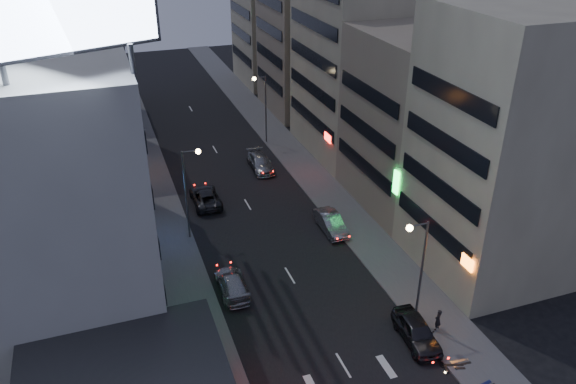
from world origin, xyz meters
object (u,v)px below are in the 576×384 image
parked_car_right_far (260,163)px  road_car_silver (232,284)px  parked_car_left (205,197)px  parked_car_right_mid (330,223)px  scooter_blue (491,372)px  scooter_black_b (464,357)px  person (438,320)px  scooter_silver_b (469,351)px  parked_car_right_near (417,331)px

parked_car_right_far → road_car_silver: (-8.18, -19.62, -0.05)m
parked_car_left → road_car_silver: 14.02m
parked_car_right_mid → scooter_blue: 19.37m
scooter_blue → scooter_black_b: size_ratio=1.05×
person → scooter_black_b: (-0.19, -3.29, -0.25)m
parked_car_left → parked_car_right_far: size_ratio=1.00×
parked_car_right_mid → parked_car_right_far: bearing=98.8°
parked_car_right_far → scooter_silver_b: parked_car_right_far is taller
parked_car_right_far → scooter_silver_b: bearing=-80.4°
parked_car_right_far → person: (3.80, -28.33, 0.16)m
parked_car_left → person: (11.00, -22.70, 0.19)m
parked_car_right_far → scooter_blue: parked_car_right_far is taller
scooter_black_b → parked_car_right_mid: bearing=22.6°
parked_car_left → parked_car_right_mid: bearing=138.4°
scooter_blue → parked_car_right_far: bearing=-1.5°
road_car_silver → scooter_silver_b: (12.34, -11.70, -0.04)m
parked_car_right_near → road_car_silver: bearing=142.9°
parked_car_left → scooter_silver_b: bearing=114.3°
road_car_silver → person: size_ratio=3.07×
scooter_silver_b → parked_car_left: bearing=29.1°
parked_car_right_mid → parked_car_right_far: parked_car_right_mid is taller
parked_car_right_far → scooter_silver_b: size_ratio=2.93×
parked_car_right_far → scooter_blue: (4.33, -33.28, -0.06)m
parked_car_right_near → parked_car_right_far: size_ratio=0.90×
parked_car_left → scooter_silver_b: parked_car_left is taller
person → scooter_black_b: 3.31m
parked_car_right_far → scooter_black_b: (3.61, -31.62, -0.09)m
road_car_silver → scooter_black_b: size_ratio=2.70×
person → parked_car_right_mid: bearing=-107.6°
road_car_silver → parked_car_right_near: bearing=139.8°
parked_car_right_far → person: size_ratio=3.29×
parked_car_right_near → parked_car_right_mid: 14.67m
parked_car_right_mid → person: 14.39m
parked_car_left → person: size_ratio=3.30×
parked_car_right_far → parked_car_right_near: bearing=-84.0°
parked_car_right_mid → road_car_silver: size_ratio=0.95×
parked_car_right_near → person: bearing=16.3°
parked_car_right_mid → parked_car_right_near: bearing=-90.4°
road_car_silver → person: bearing=145.7°
parked_car_right_near → scooter_blue: size_ratio=2.47×
parked_car_right_far → scooter_silver_b: 31.59m
person → scooter_blue: (0.53, -4.95, -0.22)m
person → scooter_black_b: person is taller
scooter_black_b → scooter_silver_b: scooter_black_b is taller
parked_car_right_mid → scooter_black_b: (1.49, -17.58, -0.10)m
parked_car_right_near → road_car_silver: (-10.13, 9.09, -0.09)m
parked_car_right_mid → parked_car_right_far: size_ratio=0.89×
parked_car_right_far → person: bearing=-80.3°
parked_car_right_mid → scooter_black_b: parked_car_right_mid is taller
parked_car_right_mid → person: (1.68, -14.29, 0.15)m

